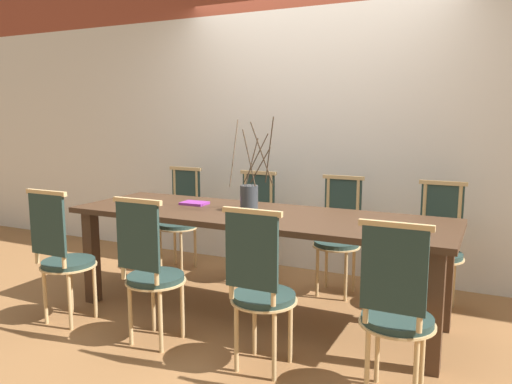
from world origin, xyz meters
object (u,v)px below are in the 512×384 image
book_stack (194,203)px  dining_table (256,226)px  chair_far_center (338,233)px  vase_centerpiece (249,196)px  chair_near_center (260,286)px

book_stack → dining_table: bearing=-9.5°
chair_far_center → vase_centerpiece: size_ratio=1.41×
dining_table → chair_near_center: (0.38, -0.72, -0.16)m
book_stack → chair_near_center: bearing=-40.5°
chair_near_center → book_stack: size_ratio=4.75×
dining_table → vase_centerpiece: vase_centerpiece is taller
dining_table → chair_far_center: 0.84m
vase_centerpiece → book_stack: size_ratio=3.36×
chair_near_center → vase_centerpiece: bearing=120.5°
chair_far_center → book_stack: (-0.98, -0.62, 0.27)m
dining_table → chair_far_center: bearing=61.2°
chair_near_center → book_stack: chair_near_center is taller
chair_near_center → chair_far_center: (0.02, 1.44, 0.00)m
vase_centerpiece → book_stack: (-0.51, 0.05, -0.10)m
dining_table → vase_centerpiece: 0.23m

